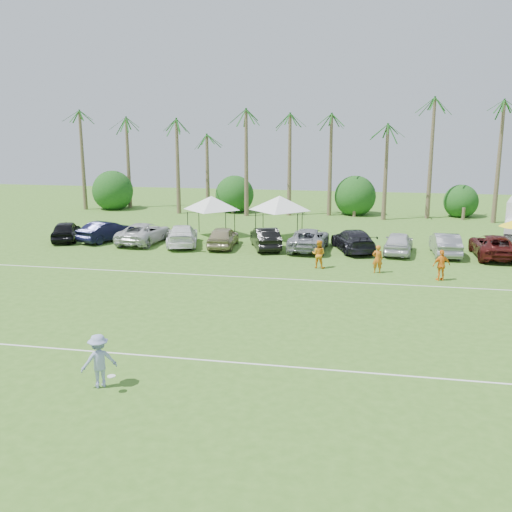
# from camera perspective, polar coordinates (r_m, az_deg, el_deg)

# --- Properties ---
(ground) EXTENTS (120.00, 120.00, 0.00)m
(ground) POSITION_cam_1_polar(r_m,az_deg,el_deg) (20.32, -10.55, -12.11)
(ground) COLOR #406F21
(ground) RESTS_ON ground
(field_lines) EXTENTS (80.00, 12.10, 0.01)m
(field_lines) POSITION_cam_1_polar(r_m,az_deg,el_deg) (27.39, -4.47, -5.26)
(field_lines) COLOR white
(field_lines) RESTS_ON ground
(palm_tree_0) EXTENTS (2.40, 2.40, 8.90)m
(palm_tree_0) POSITION_cam_1_polar(r_m,az_deg,el_deg) (62.26, -17.20, 11.36)
(palm_tree_0) COLOR brown
(palm_tree_0) RESTS_ON ground
(palm_tree_1) EXTENTS (2.40, 2.40, 9.90)m
(palm_tree_1) POSITION_cam_1_polar(r_m,az_deg,el_deg) (60.08, -12.94, 12.40)
(palm_tree_1) COLOR brown
(palm_tree_1) RESTS_ON ground
(palm_tree_2) EXTENTS (2.40, 2.40, 10.90)m
(palm_tree_2) POSITION_cam_1_polar(r_m,az_deg,el_deg) (58.27, -8.35, 13.43)
(palm_tree_2) COLOR brown
(palm_tree_2) RESTS_ON ground
(palm_tree_3) EXTENTS (2.40, 2.40, 11.90)m
(palm_tree_3) POSITION_cam_1_polar(r_m,az_deg,el_deg) (57.11, -4.46, 14.39)
(palm_tree_3) COLOR brown
(palm_tree_3) RESTS_ON ground
(palm_tree_4) EXTENTS (2.40, 2.40, 8.90)m
(palm_tree_4) POSITION_cam_1_polar(r_m,az_deg,el_deg) (56.18, -0.39, 11.81)
(palm_tree_4) COLOR brown
(palm_tree_4) RESTS_ON ground
(palm_tree_5) EXTENTS (2.40, 2.40, 9.90)m
(palm_tree_5) POSITION_cam_1_polar(r_m,az_deg,el_deg) (55.52, 3.76, 12.68)
(palm_tree_5) COLOR brown
(palm_tree_5) RESTS_ON ground
(palm_tree_6) EXTENTS (2.40, 2.40, 10.90)m
(palm_tree_6) POSITION_cam_1_polar(r_m,az_deg,el_deg) (55.17, 8.02, 13.47)
(palm_tree_6) COLOR brown
(palm_tree_6) RESTS_ON ground
(palm_tree_7) EXTENTS (2.40, 2.40, 11.90)m
(palm_tree_7) POSITION_cam_1_polar(r_m,az_deg,el_deg) (55.11, 12.33, 14.19)
(palm_tree_7) COLOR brown
(palm_tree_7) RESTS_ON ground
(palm_tree_8) EXTENTS (2.40, 2.40, 8.90)m
(palm_tree_8) POSITION_cam_1_polar(r_m,az_deg,el_deg) (55.42, 17.47, 11.22)
(palm_tree_8) COLOR brown
(palm_tree_8) RESTS_ON ground
(palm_tree_9) EXTENTS (2.40, 2.40, 9.90)m
(palm_tree_9) POSITION_cam_1_polar(r_m,az_deg,el_deg) (56.17, 22.71, 11.74)
(palm_tree_9) COLOR brown
(palm_tree_9) RESTS_ON ground
(bush_tree_0) EXTENTS (4.00, 4.00, 4.00)m
(bush_tree_0) POSITION_cam_1_polar(r_m,az_deg,el_deg) (62.18, -13.96, 6.29)
(bush_tree_0) COLOR brown
(bush_tree_0) RESTS_ON ground
(bush_tree_1) EXTENTS (4.00, 4.00, 4.00)m
(bush_tree_1) POSITION_cam_1_polar(r_m,az_deg,el_deg) (57.96, -2.14, 6.21)
(bush_tree_1) COLOR brown
(bush_tree_1) RESTS_ON ground
(bush_tree_2) EXTENTS (4.00, 4.00, 4.00)m
(bush_tree_2) POSITION_cam_1_polar(r_m,az_deg,el_deg) (56.49, 9.87, 5.85)
(bush_tree_2) COLOR brown
(bush_tree_2) RESTS_ON ground
(bush_tree_3) EXTENTS (4.00, 4.00, 4.00)m
(bush_tree_3) POSITION_cam_1_polar(r_m,az_deg,el_deg) (57.19, 19.98, 5.36)
(bush_tree_3) COLOR brown
(bush_tree_3) RESTS_ON ground
(sideline_player_a) EXTENTS (0.65, 0.46, 1.68)m
(sideline_player_a) POSITION_cam_1_polar(r_m,az_deg,el_deg) (34.41, 12.06, -0.29)
(sideline_player_a) COLOR #D26417
(sideline_player_a) RESTS_ON ground
(sideline_player_b) EXTENTS (0.95, 0.81, 1.73)m
(sideline_player_b) POSITION_cam_1_polar(r_m,az_deg,el_deg) (35.04, 6.28, 0.19)
(sideline_player_b) COLOR orange
(sideline_player_b) RESTS_ON ground
(sideline_player_c) EXTENTS (1.11, 0.76, 1.76)m
(sideline_player_c) POSITION_cam_1_polar(r_m,az_deg,el_deg) (33.64, 18.06, -0.89)
(sideline_player_c) COLOR orange
(sideline_player_c) RESTS_ON ground
(canopy_tent_left) EXTENTS (4.60, 4.60, 3.73)m
(canopy_tent_left) POSITION_cam_1_polar(r_m,az_deg,el_deg) (44.70, -4.49, 6.00)
(canopy_tent_left) COLOR black
(canopy_tent_left) RESTS_ON ground
(canopy_tent_right) EXTENTS (4.81, 4.81, 3.90)m
(canopy_tent_right) POSITION_cam_1_polar(r_m,az_deg,el_deg) (43.58, 2.39, 6.04)
(canopy_tent_right) COLOR black
(canopy_tent_right) RESTS_ON ground
(frisbee_player) EXTENTS (1.40, 1.25, 1.84)m
(frisbee_player) POSITION_cam_1_polar(r_m,az_deg,el_deg) (19.88, -15.43, -10.07)
(frisbee_player) COLOR #939FD0
(frisbee_player) RESTS_ON ground
(parked_car_0) EXTENTS (3.18, 4.80, 1.52)m
(parked_car_0) POSITION_cam_1_polar(r_m,az_deg,el_deg) (45.55, -18.45, 2.40)
(parked_car_0) COLOR black
(parked_car_0) RESTS_ON ground
(parked_car_1) EXTENTS (3.18, 4.88, 1.52)m
(parked_car_1) POSITION_cam_1_polar(r_m,az_deg,el_deg) (44.54, -14.71, 2.42)
(parked_car_1) COLOR black
(parked_car_1) RESTS_ON ground
(parked_car_2) EXTENTS (2.89, 5.62, 1.52)m
(parked_car_2) POSITION_cam_1_polar(r_m,az_deg,el_deg) (43.18, -11.12, 2.28)
(parked_car_2) COLOR silver
(parked_car_2) RESTS_ON ground
(parked_car_3) EXTENTS (3.44, 5.61, 1.52)m
(parked_car_3) POSITION_cam_1_polar(r_m,az_deg,el_deg) (41.81, -7.39, 2.08)
(parked_car_3) COLOR white
(parked_car_3) RESTS_ON ground
(parked_car_4) EXTENTS (2.07, 4.56, 1.52)m
(parked_car_4) POSITION_cam_1_polar(r_m,az_deg,el_deg) (40.93, -3.32, 1.93)
(parked_car_4) COLOR #998E69
(parked_car_4) RESTS_ON ground
(parked_car_5) EXTENTS (3.05, 4.88, 1.52)m
(parked_car_5) POSITION_cam_1_polar(r_m,az_deg,el_deg) (40.40, 0.94, 1.80)
(parked_car_5) COLOR black
(parked_car_5) RESTS_ON ground
(parked_car_6) EXTENTS (2.63, 5.51, 1.52)m
(parked_car_6) POSITION_cam_1_polar(r_m,az_deg,el_deg) (40.20, 5.30, 1.70)
(parked_car_6) COLOR gray
(parked_car_6) RESTS_ON ground
(parked_car_7) EXTENTS (3.62, 5.63, 1.52)m
(parked_car_7) POSITION_cam_1_polar(r_m,az_deg,el_deg) (40.24, 9.68, 1.58)
(parked_car_7) COLOR black
(parked_car_7) RESTS_ON ground
(parked_car_8) EXTENTS (2.31, 4.64, 1.52)m
(parked_car_8) POSITION_cam_1_polar(r_m,az_deg,el_deg) (40.00, 14.06, 1.30)
(parked_car_8) COLOR silver
(parked_car_8) RESTS_ON ground
(parked_car_9) EXTENTS (1.71, 4.64, 1.52)m
(parked_car_9) POSITION_cam_1_polar(r_m,az_deg,el_deg) (40.39, 18.40, 1.14)
(parked_car_9) COLOR slate
(parked_car_9) RESTS_ON ground
(parked_car_10) EXTENTS (2.56, 5.48, 1.52)m
(parked_car_10) POSITION_cam_1_polar(r_m,az_deg,el_deg) (40.84, 22.68, 0.92)
(parked_car_10) COLOR #4A1312
(parked_car_10) RESTS_ON ground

